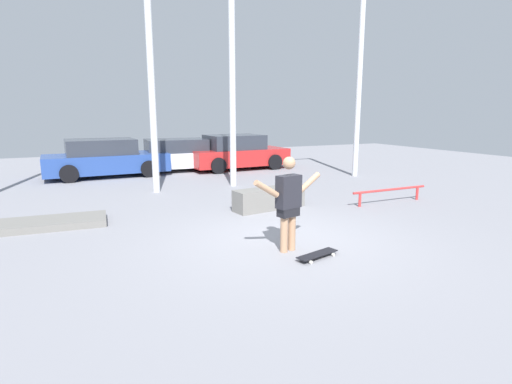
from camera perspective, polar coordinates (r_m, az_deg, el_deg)
name	(u,v)px	position (r m, az deg, el deg)	size (l,w,h in m)	color
ground_plane	(285,240)	(7.49, 4.23, -6.91)	(36.00, 36.00, 0.00)	gray
skateboarder	(289,200)	(6.71, 4.67, -1.15)	(1.43, 0.41, 1.62)	tan
skateboard	(317,254)	(6.66, 8.76, -8.80)	(0.82, 0.40, 0.08)	black
grind_box	(269,198)	(9.81, 1.90, -0.93)	(1.83, 0.53, 0.52)	slate
manual_pad	(41,224)	(9.41, -28.39, -4.02)	(2.55, 0.98, 0.15)	slate
grind_rail	(390,192)	(11.00, 18.59, 0.06)	(2.39, 0.07, 0.39)	red
canopy_support_left	(52,52)	(11.97, -27.08, 17.38)	(5.11, 0.20, 6.47)	silver
canopy_support_right	(301,66)	(13.97, 6.42, 17.45)	(5.11, 0.20, 6.47)	silver
parked_car_blue	(105,159)	(15.82, -20.73, 4.49)	(4.38, 2.13, 1.38)	#284793
parked_car_white	(179,155)	(16.63, -10.88, 5.18)	(4.35, 2.04, 1.29)	white
parked_car_red	(237,153)	(16.82, -2.74, 5.62)	(4.15, 2.13, 1.43)	red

